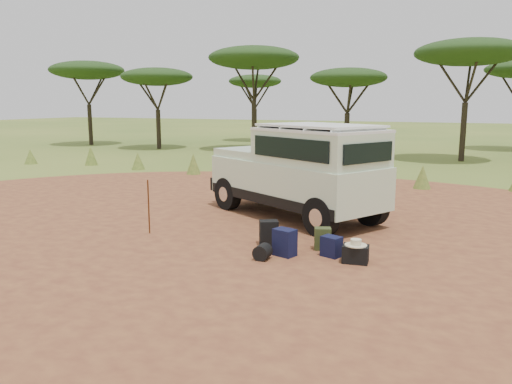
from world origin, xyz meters
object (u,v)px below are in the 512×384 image
at_px(safari_vehicle, 299,173).
at_px(backpack_olive, 323,239).
at_px(walking_staff, 149,207).
at_px(duffel_navy, 331,247).
at_px(hard_case, 356,254).
at_px(backpack_black, 269,233).
at_px(backpack_navy, 285,243).

bearing_deg(safari_vehicle, backpack_olive, -32.72).
xyz_separation_m(walking_staff, duffel_navy, (4.11, 0.12, -0.45)).
xyz_separation_m(walking_staff, hard_case, (4.61, -0.06, -0.48)).
bearing_deg(safari_vehicle, walking_staff, -100.85).
relative_size(safari_vehicle, backpack_black, 10.13).
xyz_separation_m(safari_vehicle, duffel_navy, (1.64, -2.86, -0.96)).
bearing_deg(backpack_black, walking_staff, 159.18).
bearing_deg(duffel_navy, walking_staff, -158.51).
distance_m(walking_staff, backpack_olive, 3.88).
bearing_deg(backpack_olive, hard_case, -55.16).
height_order(safari_vehicle, duffel_navy, safari_vehicle).
distance_m(walking_staff, backpack_black, 2.76).
bearing_deg(backpack_navy, safari_vehicle, 122.20).
height_order(backpack_black, backpack_navy, backpack_navy).
distance_m(safari_vehicle, duffel_navy, 3.44).
bearing_deg(backpack_navy, hard_case, 23.28).
height_order(walking_staff, duffel_navy, walking_staff).
bearing_deg(backpack_olive, walking_staff, 167.94).
relative_size(duffel_navy, hard_case, 0.86).
distance_m(safari_vehicle, backpack_olive, 2.98).
bearing_deg(safari_vehicle, backpack_navy, -47.20).
height_order(safari_vehicle, backpack_olive, safari_vehicle).
relative_size(backpack_olive, duffel_navy, 1.13).
height_order(backpack_black, duffel_navy, backpack_black).
bearing_deg(duffel_navy, safari_vehicle, 139.50).
distance_m(backpack_black, hard_case, 1.97).
distance_m(walking_staff, hard_case, 4.64).
bearing_deg(duffel_navy, backpack_navy, -140.10).
bearing_deg(walking_staff, backpack_black, -27.85).
height_order(safari_vehicle, backpack_navy, safari_vehicle).
bearing_deg(hard_case, backpack_navy, 178.80).
xyz_separation_m(backpack_black, backpack_olive, (1.12, 0.11, -0.03)).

